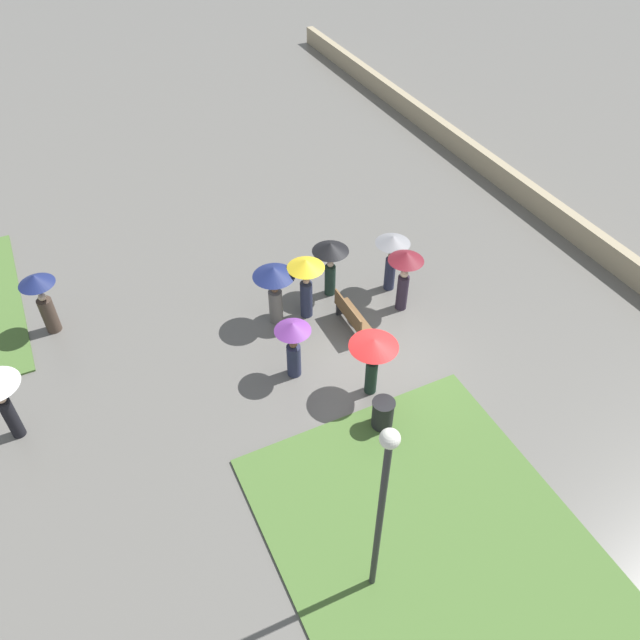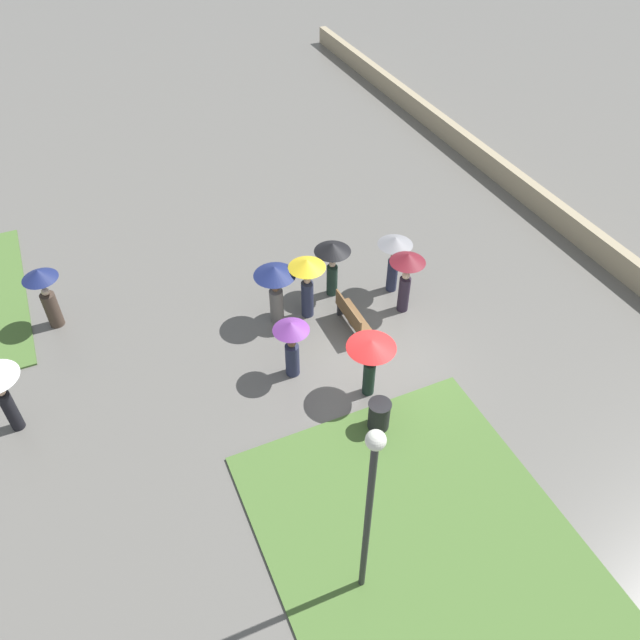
{
  "view_description": "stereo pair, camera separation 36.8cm",
  "coord_description": "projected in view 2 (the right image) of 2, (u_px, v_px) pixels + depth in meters",
  "views": [
    {
      "loc": [
        -9.56,
        6.11,
        11.97
      ],
      "look_at": [
        1.45,
        0.82,
        0.66
      ],
      "focal_mm": 35.0,
      "sensor_mm": 36.0,
      "label": 1
    },
    {
      "loc": [
        -9.71,
        5.78,
        11.97
      ],
      "look_at": [
        1.45,
        0.82,
        0.66
      ],
      "focal_mm": 35.0,
      "sensor_mm": 36.0,
      "label": 2
    }
  ],
  "objects": [
    {
      "name": "ground_plane",
      "position": [
        371.0,
        364.0,
        16.37
      ],
      "size": [
        90.0,
        90.0,
        0.0
      ],
      "primitive_type": "plane",
      "color": "#66635E"
    },
    {
      "name": "lawn_patch_near",
      "position": [
        427.0,
        553.0,
        12.52
      ],
      "size": [
        7.59,
        6.07,
        0.06
      ],
      "color": "#4C7033",
      "rests_on": "ground_plane"
    },
    {
      "name": "parapet_wall",
      "position": [
        629.0,
        269.0,
        18.67
      ],
      "size": [
        45.0,
        0.35,
        0.81
      ],
      "color": "tan",
      "rests_on": "ground_plane"
    },
    {
      "name": "park_bench",
      "position": [
        352.0,
        316.0,
        17.05
      ],
      "size": [
        1.51,
        0.43,
        0.9
      ],
      "rotation": [
        0.0,
        0.0,
        -0.0
      ],
      "color": "brown",
      "rests_on": "ground_plane"
    },
    {
      "name": "lamp_post",
      "position": [
        370.0,
        500.0,
        10.02
      ],
      "size": [
        0.32,
        0.32,
        4.79
      ],
      "color": "#2D2D30",
      "rests_on": "ground_plane"
    },
    {
      "name": "trash_bin",
      "position": [
        379.0,
        416.0,
        14.57
      ],
      "size": [
        0.55,
        0.55,
        0.85
      ],
      "color": "#232326",
      "rests_on": "ground_plane"
    },
    {
      "name": "crowd_person_grey",
      "position": [
        394.0,
        252.0,
        17.7
      ],
      "size": [
        1.01,
        1.01,
        1.86
      ],
      "rotation": [
        0.0,
        0.0,
        5.16
      ],
      "color": "#282D47",
      "rests_on": "ground_plane"
    },
    {
      "name": "crowd_person_yellow",
      "position": [
        307.0,
        276.0,
        16.86
      ],
      "size": [
        1.02,
        1.02,
        1.94
      ],
      "rotation": [
        0.0,
        0.0,
        2.45
      ],
      "color": "#282D47",
      "rests_on": "ground_plane"
    },
    {
      "name": "crowd_person_navy",
      "position": [
        275.0,
        282.0,
        16.71
      ],
      "size": [
        1.15,
        1.15,
        1.87
      ],
      "rotation": [
        0.0,
        0.0,
        2.53
      ],
      "color": "slate",
      "rests_on": "ground_plane"
    },
    {
      "name": "crowd_person_red",
      "position": [
        371.0,
        352.0,
        14.71
      ],
      "size": [
        1.2,
        1.2,
        1.8
      ],
      "rotation": [
        0.0,
        0.0,
        4.89
      ],
      "color": "#1E3328",
      "rests_on": "ground_plane"
    },
    {
      "name": "crowd_person_black",
      "position": [
        332.0,
        256.0,
        17.56
      ],
      "size": [
        1.05,
        1.05,
        1.8
      ],
      "rotation": [
        0.0,
        0.0,
        0.5
      ],
      "color": "#1E3328",
      "rests_on": "ground_plane"
    },
    {
      "name": "crowd_person_maroon",
      "position": [
        407.0,
        270.0,
        16.99
      ],
      "size": [
        0.99,
        0.99,
        1.97
      ],
      "rotation": [
        0.0,
        0.0,
        4.0
      ],
      "color": "#2D2333",
      "rests_on": "ground_plane"
    },
    {
      "name": "crowd_person_purple",
      "position": [
        292.0,
        340.0,
        15.33
      ],
      "size": [
        0.91,
        0.91,
        1.77
      ],
      "rotation": [
        0.0,
        0.0,
        4.36
      ],
      "color": "#282D47",
      "rests_on": "ground_plane"
    },
    {
      "name": "lone_walker_near_lawn",
      "position": [
        44.0,
        289.0,
        16.64
      ],
      "size": [
        0.94,
        0.94,
        1.92
      ],
      "rotation": [
        0.0,
        0.0,
        4.71
      ],
      "color": "#47382D",
      "rests_on": "ground_plane"
    }
  ]
}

